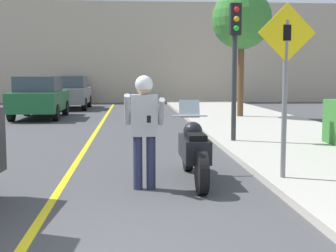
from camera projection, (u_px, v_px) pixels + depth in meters
road_center_line at (82, 154)px, 10.30m from camera, size 0.12×36.00×0.01m
building_backdrop at (124, 53)px, 29.83m from camera, size 28.00×1.20×6.31m
motorcycle at (194, 150)px, 7.64m from camera, size 0.62×2.35×1.30m
person_biker at (144, 120)px, 7.03m from camera, size 0.59×0.47×1.73m
crossing_sign at (286, 74)px, 7.24m from camera, size 0.91×0.08×2.71m
traffic_light at (235, 45)px, 11.35m from camera, size 0.26×0.30×3.33m
street_tree at (242, 20)px, 18.12m from camera, size 2.33×2.33×4.95m
parked_car_green at (40, 97)px, 18.82m from camera, size 1.88×4.20×1.68m
parked_car_grey at (70, 92)px, 24.03m from camera, size 1.88×4.20×1.68m
parked_car_black at (75, 89)px, 29.86m from camera, size 1.88×4.20×1.68m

